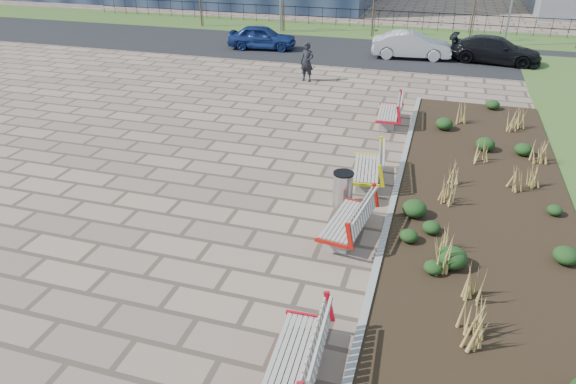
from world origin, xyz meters
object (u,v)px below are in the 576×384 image
(bench_c, at_px, (367,166))
(car_black, at_px, (495,50))
(bench_a, at_px, (293,353))
(litter_bin, at_px, (343,189))
(bench_d, at_px, (388,111))
(car_blue, at_px, (262,37))
(car_silver, at_px, (411,45))
(bench_b, at_px, (346,219))
(pedestrian, at_px, (307,62))

(bench_c, bearing_deg, car_black, 68.19)
(bench_a, bearing_deg, bench_c, 87.36)
(litter_bin, bearing_deg, bench_d, 86.60)
(bench_c, xyz_separation_m, car_blue, (-8.58, 15.27, 0.19))
(car_blue, distance_m, car_black, 12.80)
(bench_c, bearing_deg, car_blue, 112.46)
(car_silver, height_order, car_black, car_silver)
(car_black, bearing_deg, bench_c, 172.67)
(bench_b, relative_size, pedestrian, 1.18)
(bench_c, height_order, litter_bin, bench_c)
(car_silver, distance_m, car_black, 4.31)
(bench_d, xyz_separation_m, car_silver, (-0.09, 10.53, 0.21))
(pedestrian, bearing_deg, car_blue, 137.00)
(pedestrian, bearing_deg, bench_c, -55.29)
(bench_b, relative_size, car_silver, 0.50)
(bench_d, distance_m, car_blue, 13.40)
(litter_bin, xyz_separation_m, car_black, (4.59, 17.30, 0.22))
(pedestrian, xyz_separation_m, car_blue, (-4.21, 5.65, -0.20))
(bench_c, distance_m, litter_bin, 1.58)
(bench_c, xyz_separation_m, bench_d, (0.00, 4.99, 0.00))
(bench_b, distance_m, car_black, 19.28)
(car_silver, bearing_deg, bench_c, 174.56)
(car_black, bearing_deg, car_blue, 99.84)
(bench_b, xyz_separation_m, car_blue, (-8.58, 18.31, 0.19))
(bench_b, bearing_deg, car_silver, 97.85)
(pedestrian, distance_m, car_blue, 7.05)
(bench_d, relative_size, litter_bin, 2.24)
(car_blue, bearing_deg, bench_c, -158.15)
(bench_d, distance_m, car_black, 11.58)
(bench_a, relative_size, bench_b, 1.00)
(litter_bin, bearing_deg, bench_c, 75.80)
(pedestrian, distance_m, car_black, 10.56)
(bench_a, distance_m, pedestrian, 17.67)
(car_black, bearing_deg, bench_d, 166.30)
(bench_c, bearing_deg, litter_bin, -111.07)
(car_black, bearing_deg, pedestrian, 133.26)
(bench_a, xyz_separation_m, car_black, (4.21, 23.27, 0.19))
(bench_b, distance_m, bench_c, 3.04)
(litter_bin, relative_size, pedestrian, 0.53)
(bench_a, xyz_separation_m, pedestrian, (-4.37, 17.12, 0.39))
(bench_a, bearing_deg, car_black, 77.12)
(bench_a, height_order, bench_c, same)
(litter_bin, relative_size, car_silver, 0.22)
(car_blue, distance_m, car_silver, 8.49)
(bench_a, xyz_separation_m, bench_b, (0.00, 4.46, 0.00))
(pedestrian, bearing_deg, litter_bin, -60.06)
(bench_c, bearing_deg, bench_d, 83.12)
(bench_a, xyz_separation_m, bench_c, (0.00, 7.50, 0.00))
(litter_bin, height_order, pedestrian, pedestrian)
(car_blue, bearing_deg, bench_b, -162.38)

